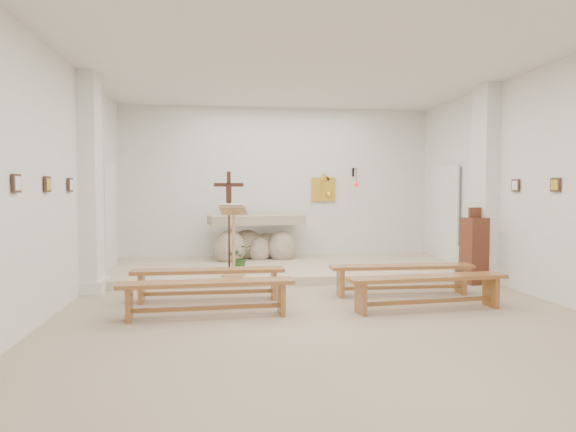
{
  "coord_description": "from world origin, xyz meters",
  "views": [
    {
      "loc": [
        -1.33,
        -6.6,
        1.66
      ],
      "look_at": [
        -0.23,
        1.6,
        1.22
      ],
      "focal_mm": 32.0,
      "sensor_mm": 36.0,
      "label": 1
    }
  ],
  "objects": [
    {
      "name": "ground",
      "position": [
        0.0,
        0.0,
        0.0
      ],
      "size": [
        7.0,
        10.0,
        0.0
      ],
      "primitive_type": "cube",
      "color": "tan",
      "rests_on": "ground"
    },
    {
      "name": "wall_left",
      "position": [
        -3.49,
        0.0,
        1.75
      ],
      "size": [
        0.02,
        10.0,
        3.5
      ],
      "primitive_type": "cube",
      "color": "white",
      "rests_on": "ground"
    },
    {
      "name": "wall_right",
      "position": [
        3.49,
        0.0,
        1.75
      ],
      "size": [
        0.02,
        10.0,
        3.5
      ],
      "primitive_type": "cube",
      "color": "white",
      "rests_on": "ground"
    },
    {
      "name": "wall_back",
      "position": [
        0.0,
        4.99,
        1.75
      ],
      "size": [
        7.0,
        0.02,
        3.5
      ],
      "primitive_type": "cube",
      "color": "white",
      "rests_on": "ground"
    },
    {
      "name": "ceiling",
      "position": [
        0.0,
        0.0,
        3.49
      ],
      "size": [
        7.0,
        10.0,
        0.02
      ],
      "primitive_type": "cube",
      "color": "silver",
      "rests_on": "wall_back"
    },
    {
      "name": "sanctuary_platform",
      "position": [
        0.0,
        3.5,
        0.07
      ],
      "size": [
        6.98,
        3.0,
        0.15
      ],
      "primitive_type": "cube",
      "color": "beige",
      "rests_on": "ground"
    },
    {
      "name": "pilaster_left",
      "position": [
        -3.37,
        2.0,
        1.75
      ],
      "size": [
        0.26,
        0.55,
        3.5
      ],
      "primitive_type": "cube",
      "color": "white",
      "rests_on": "ground"
    },
    {
      "name": "pilaster_right",
      "position": [
        3.37,
        2.0,
        1.75
      ],
      "size": [
        0.26,
        0.55,
        3.5
      ],
      "primitive_type": "cube",
      "color": "white",
      "rests_on": "ground"
    },
    {
      "name": "gold_wall_relief",
      "position": [
        1.05,
        4.96,
        1.65
      ],
      "size": [
        0.55,
        0.04,
        0.55
      ],
      "primitive_type": "cube",
      "color": "gold",
      "rests_on": "wall_back"
    },
    {
      "name": "sanctuary_lamp",
      "position": [
        1.75,
        4.71,
        1.81
      ],
      "size": [
        0.11,
        0.36,
        0.44
      ],
      "color": "black",
      "rests_on": "wall_back"
    },
    {
      "name": "station_frame_left_front",
      "position": [
        -3.47,
        -0.8,
        1.72
      ],
      "size": [
        0.03,
        0.2,
        0.2
      ],
      "primitive_type": "cube",
      "color": "#3F271B",
      "rests_on": "wall_left"
    },
    {
      "name": "station_frame_left_mid",
      "position": [
        -3.47,
        0.2,
        1.72
      ],
      "size": [
        0.03,
        0.2,
        0.2
      ],
      "primitive_type": "cube",
      "color": "#3F271B",
      "rests_on": "wall_left"
    },
    {
      "name": "station_frame_left_rear",
      "position": [
        -3.47,
        1.2,
        1.72
      ],
      "size": [
        0.03,
        0.2,
        0.2
      ],
      "primitive_type": "cube",
      "color": "#3F271B",
      "rests_on": "wall_left"
    },
    {
      "name": "station_frame_right_mid",
      "position": [
        3.47,
        0.2,
        1.72
      ],
      "size": [
        0.03,
        0.2,
        0.2
      ],
      "primitive_type": "cube",
      "color": "#3F271B",
      "rests_on": "wall_right"
    },
    {
      "name": "station_frame_right_rear",
      "position": [
        3.47,
        1.2,
        1.72
      ],
      "size": [
        0.03,
        0.2,
        0.2
      ],
      "primitive_type": "cube",
      "color": "#3F271B",
      "rests_on": "wall_right"
    },
    {
      "name": "radiator_left",
      "position": [
        -3.43,
        2.7,
        0.27
      ],
      "size": [
        0.1,
        0.85,
        0.52
      ],
      "primitive_type": "cube",
      "color": "silver",
      "rests_on": "ground"
    },
    {
      "name": "radiator_right",
      "position": [
        3.43,
        2.7,
        0.27
      ],
      "size": [
        0.1,
        0.85,
        0.52
      ],
      "primitive_type": "cube",
      "color": "silver",
      "rests_on": "ground"
    },
    {
      "name": "altar",
      "position": [
        -0.57,
        4.4,
        0.55
      ],
      "size": [
        2.1,
        1.06,
        1.04
      ],
      "rotation": [
        0.0,
        0.0,
        0.14
      ],
      "color": "beige",
      "rests_on": "sanctuary_platform"
    },
    {
      "name": "lectern",
      "position": [
        -1.09,
        2.28,
        0.77
      ],
      "size": [
        0.52,
        0.46,
        1.27
      ],
      "rotation": [
        0.0,
        0.0,
        -0.21
      ],
      "color": "tan",
      "rests_on": "sanctuary_platform"
    },
    {
      "name": "crucifix_stand",
      "position": [
        -1.15,
        3.05,
        1.21
      ],
      "size": [
        0.56,
        0.24,
        1.84
      ],
      "rotation": [
        0.0,
        0.0,
        -0.09
      ],
      "color": "#3D1D13",
      "rests_on": "sanctuary_platform"
    },
    {
      "name": "potted_plant",
      "position": [
        -0.96,
        2.91,
        0.39
      ],
      "size": [
        0.54,
        0.51,
        0.48
      ],
      "primitive_type": "imported",
      "rotation": [
        0.0,
        0.0,
        0.42
      ],
      "color": "#295321",
      "rests_on": "sanctuary_platform"
    },
    {
      "name": "donation_pedestal",
      "position": [
        3.1,
        1.83,
        0.59
      ],
      "size": [
        0.42,
        0.42,
        1.34
      ],
      "rotation": [
        0.0,
        0.0,
        0.18
      ],
      "color": "brown",
      "rests_on": "ground"
    },
    {
      "name": "bench_left_front",
      "position": [
        -1.49,
        1.04,
        0.36
      ],
      "size": [
        2.25,
        0.36,
        0.48
      ],
      "rotation": [
        0.0,
        0.0,
        0.0
      ],
      "color": "olive",
      "rests_on": "ground"
    },
    {
      "name": "bench_right_front",
      "position": [
        1.49,
        1.04,
        0.36
      ],
      "size": [
        2.26,
        0.41,
        0.48
      ],
      "rotation": [
        0.0,
        0.0,
        -0.02
      ],
      "color": "olive",
      "rests_on": "ground"
    },
    {
      "name": "bench_left_second",
      "position": [
        -1.49,
        0.03,
        0.36
      ],
      "size": [
        2.26,
        0.45,
        0.48
      ],
      "rotation": [
        0.0,
        0.0,
        0.04
      ],
      "color": "olive",
      "rests_on": "ground"
    },
    {
      "name": "bench_right_second",
      "position": [
        1.49,
        0.03,
        0.36
      ],
      "size": [
        2.27,
        0.55,
        0.48
      ],
      "rotation": [
        0.0,
        0.0,
        0.08
      ],
      "color": "olive",
      "rests_on": "ground"
    }
  ]
}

